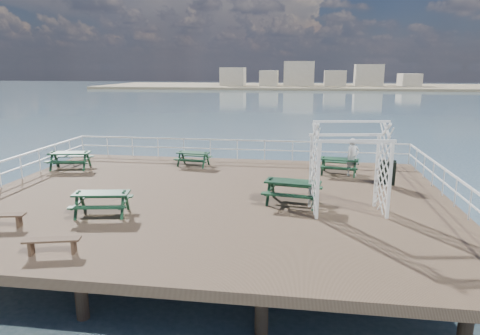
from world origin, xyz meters
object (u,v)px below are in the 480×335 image
picnic_table_a (70,157)px  picnic_table_e (293,187)px  picnic_table_b (193,156)px  person (353,157)px  picnic_table_c (339,163)px  flat_bench_far (52,242)px  trellis_arbor (349,172)px  flat_bench_near (1,218)px  picnic_table_d (102,199)px

picnic_table_a → picnic_table_e: bearing=-30.3°
picnic_table_e → picnic_table_b: bearing=142.6°
picnic_table_e → person: person is taller
picnic_table_c → person: bearing=-4.3°
person → picnic_table_e: bearing=-142.8°
flat_bench_far → person: size_ratio=0.87×
trellis_arbor → flat_bench_near: bearing=-173.8°
picnic_table_c → trellis_arbor: bearing=-81.6°
picnic_table_c → picnic_table_d: bearing=-130.5°
picnic_table_a → picnic_table_d: 7.68m
picnic_table_d → flat_bench_far: (0.09, -3.11, -0.25)m
trellis_arbor → flat_bench_far: bearing=-159.9°
picnic_table_b → person: size_ratio=1.03×
flat_bench_near → flat_bench_far: same height
picnic_table_b → flat_bench_near: bearing=-104.8°
picnic_table_b → trellis_arbor: bearing=-33.9°
flat_bench_near → picnic_table_c: bearing=25.5°
picnic_table_b → trellis_arbor: size_ratio=0.56×
flat_bench_near → trellis_arbor: size_ratio=0.47×
flat_bench_near → person: size_ratio=0.87×
flat_bench_near → picnic_table_b: bearing=55.4°
picnic_table_b → picnic_table_e: (5.10, -5.49, 0.12)m
trellis_arbor → person: trellis_arbor is taller
picnic_table_d → person: bearing=27.1°
picnic_table_c → picnic_table_e: picnic_table_e is taller
picnic_table_d → trellis_arbor: size_ratio=0.65×
picnic_table_b → trellis_arbor: (6.97, -6.18, 0.90)m
picnic_table_e → flat_bench_near: bearing=-147.8°
picnic_table_a → person: bearing=-7.7°
picnic_table_e → flat_bench_far: (-6.22, -5.24, -0.30)m
picnic_table_a → picnic_table_b: (5.81, 1.47, -0.09)m
flat_bench_far → person: person is taller
picnic_table_a → picnic_table_b: bearing=4.1°
picnic_table_a → flat_bench_far: (4.69, -9.26, -0.28)m
picnic_table_d → person: 11.16m
picnic_table_d → picnic_table_e: 6.66m
picnic_table_e → flat_bench_near: picnic_table_e is taller
picnic_table_b → picnic_table_d: (-1.21, -7.62, 0.06)m
picnic_table_a → person: (13.51, 0.56, 0.26)m
trellis_arbor → picnic_table_c: bearing=79.1°
picnic_table_b → person: 7.76m
picnic_table_d → person: (8.91, 6.71, 0.29)m
flat_bench_near → trellis_arbor: trellis_arbor is taller
flat_bench_far → picnic_table_d: bearing=77.1°
picnic_table_e → person: 5.27m
picnic_table_c → trellis_arbor: 5.50m
flat_bench_near → flat_bench_far: 3.10m
picnic_table_b → flat_bench_near: picnic_table_b is taller
picnic_table_b → picnic_table_e: 7.49m
picnic_table_a → picnic_table_e: picnic_table_e is taller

